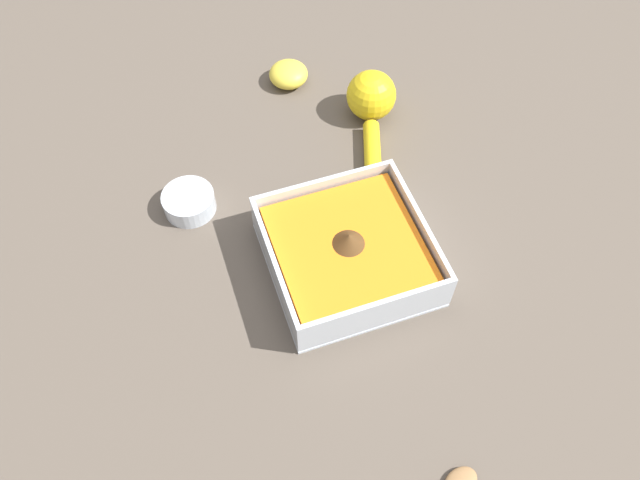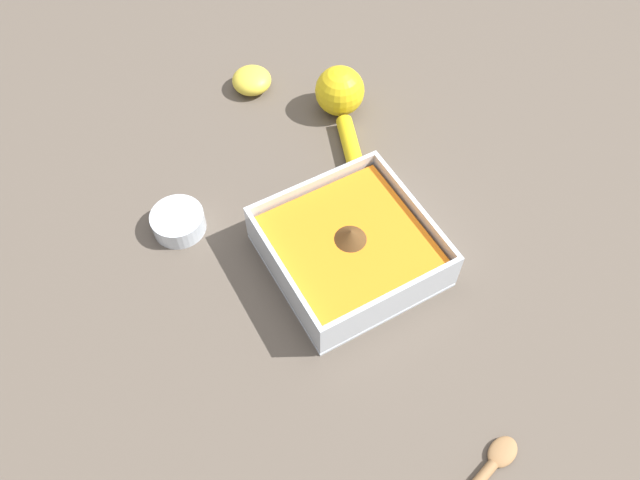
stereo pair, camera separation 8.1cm
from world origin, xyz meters
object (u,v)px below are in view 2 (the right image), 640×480
at_px(spice_bowl, 178,222).
at_px(square_dish, 350,249).
at_px(lemon_squeezer, 341,99).
at_px(lemon_half, 252,80).

bearing_deg(spice_bowl, square_dish, 137.64).
xyz_separation_m(lemon_squeezer, lemon_half, (0.09, -0.12, -0.02)).
relative_size(square_dish, lemon_squeezer, 1.04).
distance_m(square_dish, lemon_squeezer, 0.27).
height_order(spice_bowl, lemon_half, lemon_half).
height_order(square_dish, lemon_half, square_dish).
bearing_deg(spice_bowl, lemon_squeezer, -165.68).
bearing_deg(lemon_squeezer, lemon_half, 57.03).
relative_size(spice_bowl, lemon_squeezer, 0.37).
xyz_separation_m(spice_bowl, lemon_squeezer, (-0.30, -0.08, 0.02)).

